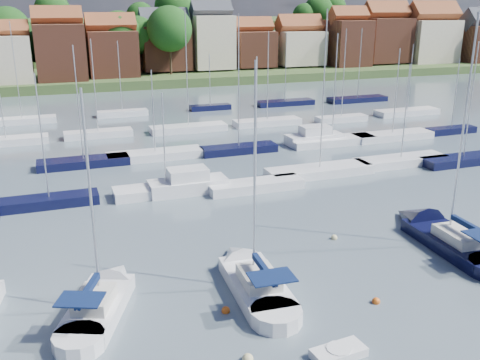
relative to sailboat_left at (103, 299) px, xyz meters
name	(u,v)px	position (x,y,z in m)	size (l,w,h in m)	color
ground	(190,138)	(14.49, 36.90, -0.36)	(260.00, 260.00, 0.00)	#4B5D66
sailboat_left	(103,299)	(0.00, 0.00, 0.00)	(6.08, 9.94, 13.27)	white
sailboat_centre	(250,277)	(8.63, -0.36, -0.01)	(3.35, 10.75, 14.47)	white
sailboat_navy	(439,235)	(23.63, 1.00, -0.01)	(3.79, 12.45, 17.03)	black
tender	(339,353)	(10.09, -8.51, -0.14)	(2.75, 1.49, 0.57)	white
buoy_c	(226,312)	(6.22, -2.99, -0.36)	(0.47, 0.47, 0.47)	#D85914
buoy_d	(376,303)	(14.53, -4.93, -0.36)	(0.46, 0.46, 0.46)	#D85914
buoy_e	(334,239)	(16.57, 3.55, -0.36)	(0.46, 0.46, 0.46)	beige
buoy_f	(479,278)	(22.13, -4.61, -0.36)	(0.49, 0.49, 0.49)	beige
marina_field	(215,142)	(16.40, 32.05, 0.07)	(79.62, 41.41, 15.93)	white
far_shore_town	(114,48)	(16.72, 129.56, 4.24)	(212.46, 90.00, 22.27)	#3E552A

